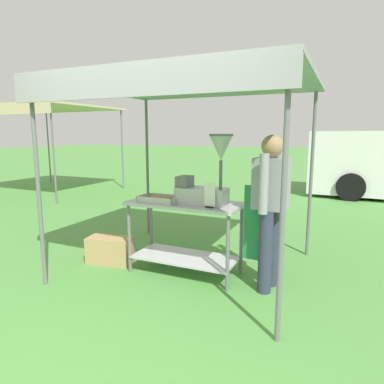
{
  "coord_description": "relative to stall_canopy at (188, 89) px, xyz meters",
  "views": [
    {
      "loc": [
        1.63,
        -2.14,
        1.62
      ],
      "look_at": [
        -0.02,
        1.5,
        0.93
      ],
      "focal_mm": 31.85,
      "sensor_mm": 36.0,
      "label": 1
    }
  ],
  "objects": [
    {
      "name": "donut_cart",
      "position": [
        -0.0,
        -0.1,
        -1.51
      ],
      "size": [
        1.31,
        0.59,
        0.85
      ],
      "color": "#B7B7BC",
      "rests_on": "ground"
    },
    {
      "name": "stall_canopy",
      "position": [
        0.0,
        0.0,
        0.0
      ],
      "size": [
        2.7,
        2.34,
        2.2
      ],
      "color": "slate",
      "rests_on": "ground"
    },
    {
      "name": "vendor",
      "position": [
        0.97,
        -0.12,
        -1.21
      ],
      "size": [
        0.46,
        0.54,
        1.61
      ],
      "color": "#2D3347",
      "rests_on": "ground"
    },
    {
      "name": "menu_sign",
      "position": [
        0.37,
        -0.26,
        -1.15
      ],
      "size": [
        0.13,
        0.05,
        0.26
      ],
      "color": "black",
      "rests_on": "donut_cart"
    },
    {
      "name": "donut_fryer",
      "position": [
        0.27,
        -0.1,
        -0.98
      ],
      "size": [
        0.63,
        0.28,
        0.77
      ],
      "color": "#B7B7BC",
      "rests_on": "donut_cart"
    },
    {
      "name": "ground_plane",
      "position": [
        0.02,
        4.6,
        -2.11
      ],
      "size": [
        70.0,
        70.0,
        0.0
      ],
      "primitive_type": "plane",
      "color": "#519342"
    },
    {
      "name": "supply_crate",
      "position": [
        -1.0,
        -0.21,
        -1.95
      ],
      "size": [
        0.6,
        0.4,
        0.33
      ],
      "color": "tan",
      "rests_on": "ground"
    },
    {
      "name": "neighbour_tent",
      "position": [
        -5.92,
        3.51,
        0.17
      ],
      "size": [
        3.17,
        2.83,
        2.35
      ],
      "color": "slate",
      "rests_on": "ground"
    },
    {
      "name": "donut_tray",
      "position": [
        -0.26,
        -0.21,
        -1.24
      ],
      "size": [
        0.45,
        0.28,
        0.07
      ],
      "color": "#B7B7BC",
      "rests_on": "donut_cart"
    }
  ]
}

